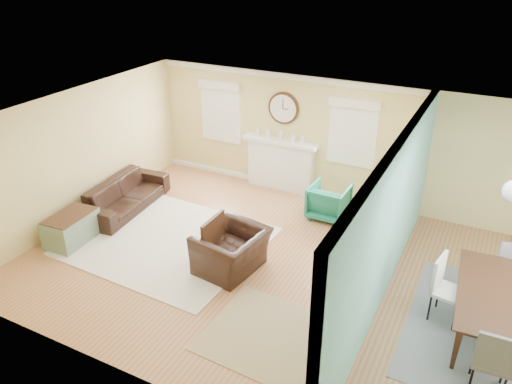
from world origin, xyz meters
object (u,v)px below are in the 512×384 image
eames_chair (232,251)px  green_chair (329,201)px  dining_table (498,315)px  credenza (379,238)px  sofa (125,195)px

eames_chair → green_chair: 2.62m
dining_table → credenza: bearing=55.9°
eames_chair → green_chair: bearing=169.0°
sofa → credenza: bearing=-88.7°
credenza → dining_table: 2.31m
sofa → credenza: size_ratio=1.43×
sofa → eames_chair: eames_chair is taller
green_chair → credenza: 1.63m
dining_table → sofa: bearing=81.7°
sofa → dining_table: (7.15, -0.60, 0.04)m
sofa → dining_table: bearing=-99.9°
eames_chair → dining_table: bearing=101.7°
green_chair → dining_table: 3.93m
eames_chair → dining_table: size_ratio=0.57×
green_chair → dining_table: (3.26, -2.19, 0.00)m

